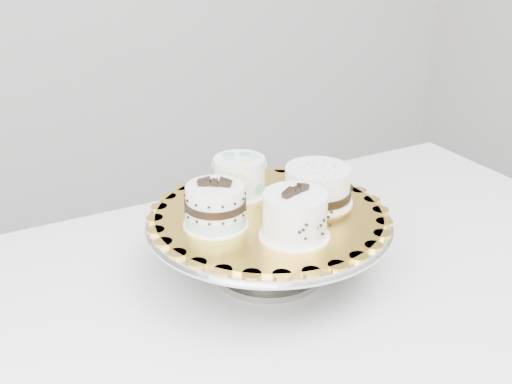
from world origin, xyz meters
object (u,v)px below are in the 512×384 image
cake_stand (269,235)px  cake_swirl (295,216)px  cake_board (269,215)px  cake_banded (215,207)px  cake_dots (239,175)px  cake_ribbon (318,186)px  table (314,316)px

cake_stand → cake_swirl: cake_swirl is taller
cake_board → cake_banded: size_ratio=2.91×
cake_swirl → cake_board: bearing=71.0°
cake_dots → cake_ribbon: bearing=-55.3°
cake_ribbon → cake_dots: bearing=134.0°
table → cake_dots: cake_dots is taller
cake_stand → cake_swirl: (-0.01, -0.09, 0.07)m
table → cake_board: cake_board is taller
cake_swirl → cake_banded: (-0.09, 0.09, -0.00)m
cake_swirl → cake_ribbon: 0.13m
table → cake_dots: 0.28m
cake_board → cake_ribbon: 0.10m
cake_board → cake_swirl: cake_swirl is taller
cake_stand → cake_dots: bearing=92.1°
cake_stand → cake_ribbon: cake_ribbon is taller
cake_board → cake_dots: size_ratio=3.36×
cake_board → cake_dots: 0.10m
cake_swirl → cake_banded: bearing=118.3°
cake_stand → cake_board: size_ratio=1.09×
cake_banded → cake_swirl: bearing=-10.7°
table → cake_swirl: cake_swirl is taller
cake_dots → cake_board: bearing=-98.2°
table → cake_ribbon: bearing=58.7°
table → cake_stand: (-0.06, 0.06, 0.15)m
table → cake_banded: 0.27m
cake_stand → cake_swirl: 0.11m
cake_swirl → cake_dots: (0.00, 0.18, -0.00)m
cake_board → cake_ribbon: (0.09, -0.00, 0.03)m
cake_board → cake_dots: (-0.00, 0.09, 0.04)m
cake_stand → cake_board: cake_board is taller
table → cake_stand: bearing=135.6°
cake_stand → cake_board: 0.04m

